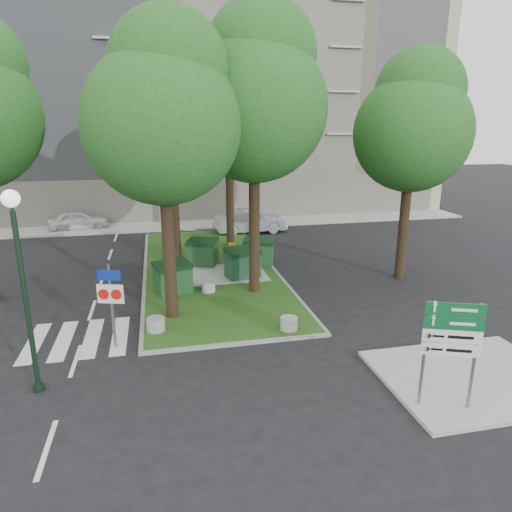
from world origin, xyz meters
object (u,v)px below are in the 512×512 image
object	(u,v)px
dumpster_c	(243,263)
bollard_mid	(208,287)
car_white	(79,220)
tree_median_near_right	(256,94)
tree_median_mid	(172,122)
car_silver	(250,221)
tree_median_far	(230,96)
litter_bin	(232,250)
tree_median_near_left	(164,110)
bollard_right	(289,323)
street_lamp	(21,270)
bollard_left	(156,324)
dumpster_b	(202,252)
tree_street_right	(414,122)
dumpster_a	(173,278)
directional_sign	(451,338)
traffic_sign_pole	(111,295)
dumpster_d	(259,251)

from	to	relation	value
dumpster_c	bollard_mid	size ratio (longest dim) A/B	2.96
dumpster_c	car_white	xyz separation A→B (m)	(-8.90, 12.51, -0.13)
tree_median_near_right	tree_median_mid	world-z (taller)	tree_median_near_right
tree_median_near_right	tree_median_mid	bearing A→B (deg)	123.69
car_silver	tree_median_far	bearing A→B (deg)	147.45
litter_bin	tree_median_near_right	bearing A→B (deg)	-88.11
tree_median_near_left	bollard_right	world-z (taller)	tree_median_near_left
litter_bin	street_lamp	size ratio (longest dim) A/B	0.13
bollard_left	dumpster_b	bearing A→B (deg)	72.04
tree_street_right	bollard_mid	size ratio (longest dim) A/B	17.66
tree_median_far	street_lamp	world-z (taller)	tree_median_far
dumpster_a	bollard_right	size ratio (longest dim) A/B	2.85
tree_median_far	bollard_left	size ratio (longest dim) A/B	19.25
bollard_left	tree_median_far	bearing A→B (deg)	67.66
bollard_left	tree_median_near_left	bearing A→B (deg)	59.73
tree_median_mid	car_silver	bearing A→B (deg)	52.20
dumpster_c	car_silver	distance (m)	9.44
dumpster_b	directional_sign	distance (m)	14.01
tree_street_right	dumpster_b	distance (m)	11.38
tree_median_near_left	car_silver	size ratio (longest dim) A/B	2.23
bollard_right	traffic_sign_pole	world-z (taller)	traffic_sign_pole
bollard_mid	bollard_left	bearing A→B (deg)	-122.91
litter_bin	directional_sign	bearing A→B (deg)	-78.37
tree_street_right	bollard_left	distance (m)	13.52
tree_median_near_right	dumpster_d	size ratio (longest dim) A/B	6.64
dumpster_b	car_silver	distance (m)	7.89
dumpster_b	dumpster_d	bearing A→B (deg)	14.72
tree_median_mid	car_white	distance (m)	13.17
tree_street_right	traffic_sign_pole	world-z (taller)	tree_street_right
traffic_sign_pole	tree_street_right	bearing A→B (deg)	35.86
tree_median_near_right	tree_median_far	size ratio (longest dim) A/B	0.96
bollard_left	car_silver	bearing A→B (deg)	66.35
tree_median_mid	dumpster_d	xyz separation A→B (m)	(3.91, -0.92, -6.20)
tree_street_right	dumpster_a	xyz separation A→B (m)	(-10.45, -0.11, -6.22)
tree_street_right	litter_bin	world-z (taller)	tree_street_right
tree_median_near_right	tree_median_far	distance (m)	7.51
dumpster_d	directional_sign	size ratio (longest dim) A/B	0.63
dumpster_c	car_silver	size ratio (longest dim) A/B	0.36
dumpster_a	bollard_left	size ratio (longest dim) A/B	2.74
bollard_left	dumpster_a	bearing A→B (deg)	78.25
dumpster_b	dumpster_d	size ratio (longest dim) A/B	1.00
dumpster_b	traffic_sign_pole	distance (m)	8.82
tree_street_right	tree_median_near_left	bearing A→B (deg)	-166.61
dumpster_a	car_silver	size ratio (longest dim) A/B	0.36
dumpster_a	street_lamp	xyz separation A→B (m)	(-3.84, -6.45, 2.62)
dumpster_c	bollard_mid	bearing A→B (deg)	-151.62
bollard_left	bollard_mid	xyz separation A→B (m)	(2.19, 3.38, -0.02)
traffic_sign_pole	dumpster_d	bearing A→B (deg)	65.97
tree_street_right	tree_median_near_right	bearing A→B (deg)	-175.91
tree_median_near_left	tree_median_mid	world-z (taller)	tree_median_near_left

